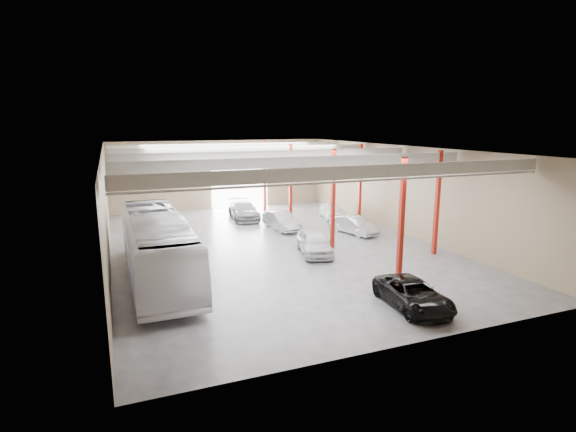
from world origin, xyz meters
TOP-DOWN VIEW (x-y plane):
  - depot_shell at (0.13, 0.48)m, footprint 22.12×32.12m
  - coach_bus at (-8.43, -4.24)m, footprint 3.27×13.61m
  - black_sedan at (2.50, -13.00)m, footprint 2.71×5.06m
  - car_row_a at (1.92, -3.00)m, footprint 2.94×5.06m
  - car_row_b at (2.39, 4.50)m, footprint 1.99×4.63m
  - car_row_c at (0.62, 9.70)m, footprint 2.76×5.77m
  - car_right_near at (7.30, 1.01)m, footprint 2.49×4.55m
  - car_right_far at (8.30, 6.91)m, footprint 2.69×4.57m

SIDE VIEW (x-z plane):
  - black_sedan at x=2.50m, z-range 0.00..1.35m
  - car_right_near at x=7.30m, z-range 0.00..1.42m
  - car_right_far at x=8.30m, z-range 0.00..1.46m
  - car_row_b at x=2.39m, z-range 0.00..1.48m
  - car_row_a at x=1.92m, z-range 0.00..1.62m
  - car_row_c at x=0.62m, z-range 0.00..1.62m
  - coach_bus at x=-8.43m, z-range 0.00..3.78m
  - depot_shell at x=0.13m, z-range 1.44..8.51m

